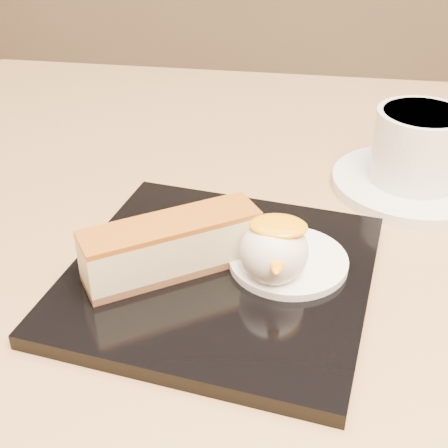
% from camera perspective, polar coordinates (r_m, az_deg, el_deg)
% --- Properties ---
extents(table, '(0.80, 0.80, 0.72)m').
position_cam_1_polar(table, '(0.64, 0.28, -11.86)').
color(table, black).
rests_on(table, ground).
extents(dessert_plate, '(0.25, 0.25, 0.01)m').
position_cam_1_polar(dessert_plate, '(0.47, -0.37, -4.78)').
color(dessert_plate, black).
rests_on(dessert_plate, table).
extents(cheesecake, '(0.13, 0.10, 0.04)m').
position_cam_1_polar(cheesecake, '(0.46, -4.82, -2.02)').
color(cheesecake, brown).
rests_on(cheesecake, dessert_plate).
extents(cream_smear, '(0.09, 0.09, 0.01)m').
position_cam_1_polar(cream_smear, '(0.47, 5.90, -3.37)').
color(cream_smear, white).
rests_on(cream_smear, dessert_plate).
extents(ice_cream_scoop, '(0.05, 0.05, 0.05)m').
position_cam_1_polar(ice_cream_scoop, '(0.45, 4.60, -2.49)').
color(ice_cream_scoop, white).
rests_on(ice_cream_scoop, cream_smear).
extents(mango_sauce, '(0.04, 0.03, 0.01)m').
position_cam_1_polar(mango_sauce, '(0.44, 5.00, -0.19)').
color(mango_sauce, '#FE9C08').
rests_on(mango_sauce, ice_cream_scoop).
extents(mint_sprig, '(0.03, 0.02, 0.00)m').
position_cam_1_polar(mint_sprig, '(0.49, 2.72, -1.04)').
color(mint_sprig, green).
rests_on(mint_sprig, cream_smear).
extents(saucer, '(0.15, 0.15, 0.01)m').
position_cam_1_polar(saucer, '(0.62, 16.76, 3.60)').
color(saucer, white).
rests_on(saucer, table).
extents(coffee_cup, '(0.11, 0.08, 0.07)m').
position_cam_1_polar(coffee_cup, '(0.60, 17.55, 6.90)').
color(coffee_cup, white).
rests_on(coffee_cup, saucer).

